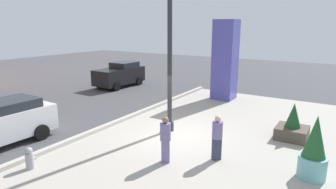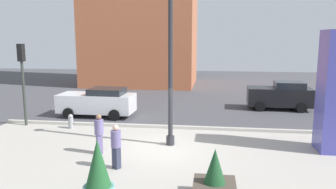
# 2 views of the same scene
# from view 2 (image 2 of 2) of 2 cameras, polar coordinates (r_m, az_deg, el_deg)

# --- Properties ---
(ground_plane) EXTENTS (60.00, 60.00, 0.00)m
(ground_plane) POSITION_cam_2_polar(r_m,az_deg,el_deg) (18.08, 0.74, -5.10)
(ground_plane) COLOR #47474C
(plaza_pavement) EXTENTS (18.00, 10.00, 0.02)m
(plaza_pavement) POSITION_cam_2_polar(r_m,az_deg,el_deg) (12.43, -2.73, -12.07)
(plaza_pavement) COLOR #ADA89E
(plaza_pavement) RESTS_ON ground_plane
(curb_strip) EXTENTS (18.00, 0.24, 0.16)m
(curb_strip) POSITION_cam_2_polar(r_m,az_deg,el_deg) (17.21, 0.38, -5.58)
(curb_strip) COLOR #B7B2A8
(curb_strip) RESTS_ON ground_plane
(lamp_post) EXTENTS (0.44, 0.44, 6.82)m
(lamp_post) POSITION_cam_2_polar(r_m,az_deg,el_deg) (14.00, 0.42, 4.43)
(lamp_post) COLOR #2D2D33
(lamp_post) RESTS_ON ground_plane
(potted_plant_near_left) EXTENTS (1.22, 1.22, 1.52)m
(potted_plant_near_left) POSITION_cam_2_polar(r_m,az_deg,el_deg) (9.95, 7.96, -14.66)
(potted_plant_near_left) COLOR #4C4238
(potted_plant_near_left) RESTS_ON ground_plane
(potted_plant_curbside) EXTENTS (0.83, 0.83, 2.00)m
(potted_plant_curbside) POSITION_cam_2_polar(r_m,az_deg,el_deg) (9.29, -11.81, -14.02)
(potted_plant_curbside) COLOR #6BB2B2
(potted_plant_curbside) RESTS_ON ground_plane
(fire_hydrant) EXTENTS (0.36, 0.26, 0.75)m
(fire_hydrant) POSITION_cam_2_polar(r_m,az_deg,el_deg) (17.88, -16.26, -4.43)
(fire_hydrant) COLOR #99999E
(fire_hydrant) RESTS_ON ground_plane
(traffic_light_far_side) EXTENTS (0.28, 0.42, 4.31)m
(traffic_light_far_side) POSITION_cam_2_polar(r_m,az_deg,el_deg) (18.92, -23.62, 3.77)
(traffic_light_far_side) COLOR #333833
(traffic_light_far_side) RESTS_ON ground_plane
(car_far_lane) EXTENTS (4.47, 2.10, 1.70)m
(car_far_lane) POSITION_cam_2_polar(r_m,az_deg,el_deg) (20.17, -11.90, -1.23)
(car_far_lane) COLOR silver
(car_far_lane) RESTS_ON ground_plane
(car_intersection) EXTENTS (4.07, 2.11, 1.82)m
(car_intersection) POSITION_cam_2_polar(r_m,az_deg,el_deg) (22.86, 18.63, -0.14)
(car_intersection) COLOR black
(car_intersection) RESTS_ON ground_plane
(pedestrian_crossing) EXTENTS (0.50, 0.50, 1.63)m
(pedestrian_crossing) POSITION_cam_2_polar(r_m,az_deg,el_deg) (13.62, -11.70, -6.30)
(pedestrian_crossing) COLOR slate
(pedestrian_crossing) RESTS_ON ground_plane
(pedestrian_by_curb) EXTENTS (0.50, 0.50, 1.61)m
(pedestrian_by_curb) POSITION_cam_2_polar(r_m,az_deg,el_deg) (12.02, -8.86, -8.43)
(pedestrian_by_curb) COLOR #33384C
(pedestrian_by_curb) RESTS_ON ground_plane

